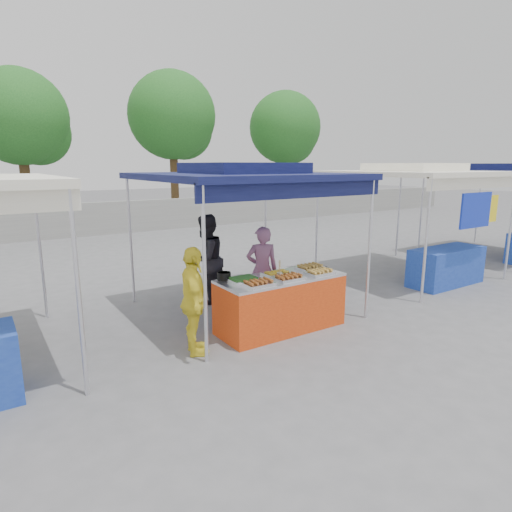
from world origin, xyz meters
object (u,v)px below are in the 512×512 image
vendor_woman (262,270)px  helper_man (206,259)px  customer_person (194,302)px  vendor_table (281,303)px  wok_burner (318,283)px  cooking_pot (224,276)px

vendor_woman → helper_man: (-0.58, 0.99, 0.07)m
helper_man → customer_person: size_ratio=1.11×
vendor_table → vendor_woman: 0.94m
helper_man → wok_burner: bearing=112.8°
vendor_woman → customer_person: size_ratio=1.02×
helper_man → cooking_pot: bearing=48.7°
vendor_woman → wok_burner: bearing=179.0°
vendor_table → vendor_woman: size_ratio=1.32×
cooking_pot → customer_person: bearing=-150.3°
wok_burner → helper_man: bearing=114.3°
cooking_pot → wok_burner: cooking_pot is taller
vendor_table → wok_burner: bearing=20.0°
wok_burner → customer_person: (-2.67, -0.50, 0.27)m
helper_man → customer_person: helper_man is taller
vendor_table → customer_person: 1.55m
vendor_woman → customer_person: vendor_woman is taller
vendor_table → customer_person: size_ratio=1.34×
vendor_woman → helper_man: size_ratio=0.91×
vendor_table → wok_burner: vendor_table is taller
helper_man → customer_person: 2.24m
wok_burner → vendor_woman: bearing=132.8°
cooking_pot → helper_man: (0.47, 1.52, -0.08)m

